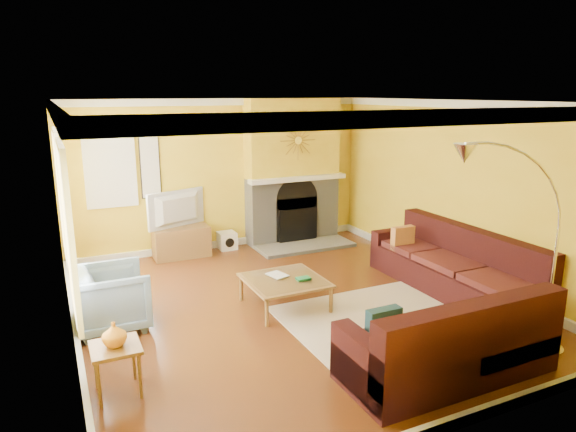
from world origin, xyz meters
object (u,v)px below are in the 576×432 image
sectional_sofa (405,282)px  media_console (182,242)px  armchair (112,298)px  arc_lamp (513,258)px  coffee_table (285,293)px  side_table (117,370)px

sectional_sofa → media_console: size_ratio=3.72×
media_console → armchair: size_ratio=1.14×
armchair → arc_lamp: 4.56m
sectional_sofa → coffee_table: size_ratio=3.56×
armchair → arc_lamp: arc_lamp is taller
side_table → sectional_sofa: bearing=4.3°
armchair → side_table: (-0.14, -1.50, -0.14)m
media_console → arc_lamp: bearing=-66.7°
sectional_sofa → armchair: bearing=160.3°
media_console → armchair: bearing=-120.9°
sectional_sofa → armchair: size_ratio=4.22×
coffee_table → arc_lamp: 2.93m
coffee_table → media_console: (-0.72, 2.72, 0.07)m
coffee_table → side_table: 2.58m
coffee_table → arc_lamp: (1.46, -2.34, 0.98)m
side_table → arc_lamp: size_ratio=0.21×
media_console → arc_lamp: (2.18, -5.06, 0.91)m
arc_lamp → sectional_sofa: bearing=97.3°
coffee_table → arc_lamp: bearing=-58.1°
media_console → sectional_sofa: bearing=-61.1°
media_console → armchair: armchair is taller
media_console → armchair: 2.79m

